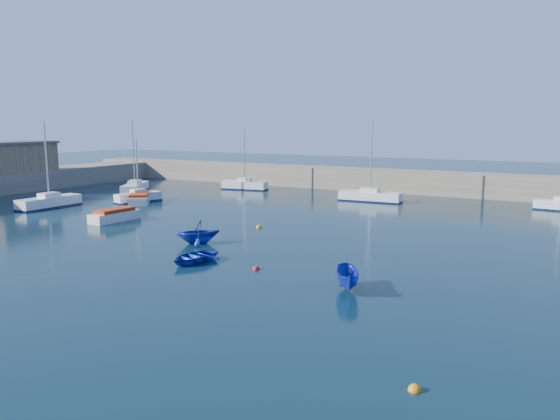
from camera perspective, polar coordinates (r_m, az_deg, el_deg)
The scene contains 16 objects.
ground at distance 28.31m, azimuth -15.76°, elevation -8.34°, with size 220.00×220.00×0.00m, color #0A212E.
back_wall at distance 68.19m, azimuth 12.44°, elevation 2.97°, with size 96.00×4.50×2.60m, color #786B5B.
brick_shed_a at distance 74.97m, azimuth -25.99°, elevation 4.95°, with size 6.00×8.00×3.40m, color #846C4C.
sailboat_2 at distance 58.79m, azimuth -22.97°, elevation 0.81°, with size 1.91×6.50×8.50m.
sailboat_3 at distance 59.91m, azimuth -14.59°, elevation 1.35°, with size 2.71×5.19×6.73m.
sailboat_4 at distance 68.90m, azimuth -14.92°, elevation 2.32°, with size 4.85×6.66×8.61m.
sailboat_5 at distance 69.02m, azimuth -3.72°, elevation 2.64°, with size 5.94×2.43×7.69m.
sailboat_6 at distance 59.23m, azimuth 9.39°, elevation 1.45°, with size 6.70×2.13×8.66m.
motorboat_1 at distance 48.74m, azimuth -16.90°, elevation -0.52°, with size 1.86×4.55×1.09m.
motorboat_2 at distance 59.12m, azimuth -14.45°, elevation 1.21°, with size 4.69×5.30×1.09m.
dinghy_center at distance 33.33m, azimuth -9.02°, elevation -4.88°, with size 2.30×3.23×0.67m, color #1727A1.
dinghy_left at distance 38.37m, azimuth -8.59°, elevation -2.30°, with size 2.64×3.06×1.61m, color #1727A1.
dinghy_right at distance 27.78m, azimuth 7.11°, elevation -7.16°, with size 1.12×2.96×1.14m, color #1727A1.
buoy_1 at distance 31.51m, azimuth -2.51°, elevation -6.22°, with size 0.43×0.43×0.43m, color #B30D1E.
buoy_3 at distance 43.83m, azimuth -2.23°, elevation -1.85°, with size 0.46×0.46×0.46m, color orange.
buoy_5 at distance 18.53m, azimuth 13.89°, elevation -17.84°, with size 0.43×0.43×0.43m, color orange.
Camera 1 is at (19.24, -19.04, 8.31)m, focal length 35.00 mm.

